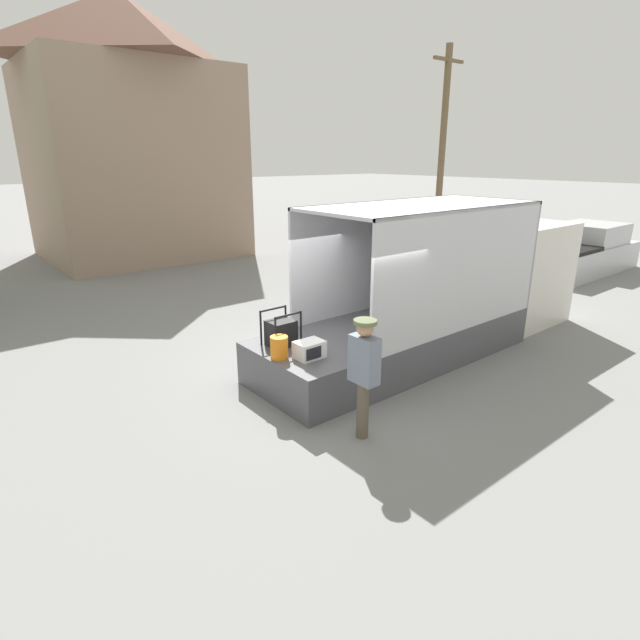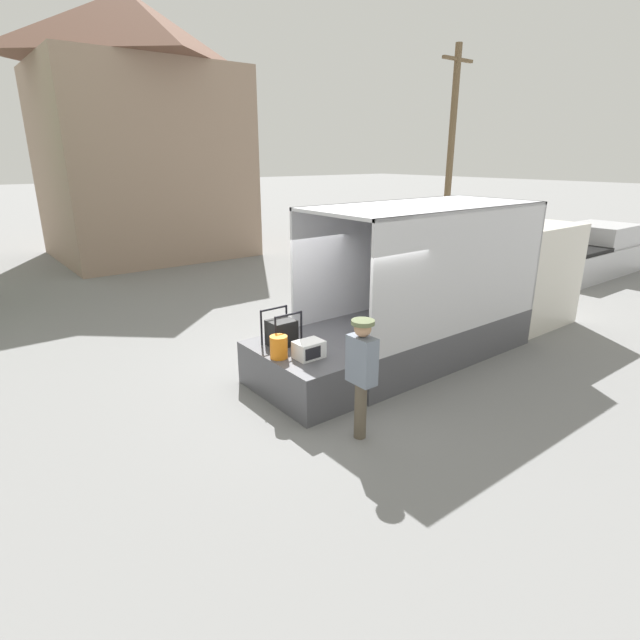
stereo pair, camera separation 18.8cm
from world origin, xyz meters
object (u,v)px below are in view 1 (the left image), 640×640
object	(u,v)px
pickup_truck_silver	(581,252)
utility_pole	(442,148)
worker_person	(364,366)
box_truck	(471,292)
orange_bucket	(279,347)
microwave	(309,350)
portable_generator	(282,332)

from	to	relation	value
pickup_truck_silver	utility_pole	bearing A→B (deg)	92.90
worker_person	pickup_truck_silver	distance (m)	14.17
box_truck	pickup_truck_silver	xyz separation A→B (m)	(8.76, 1.45, -0.33)
orange_bucket	utility_pole	world-z (taller)	utility_pole
orange_bucket	microwave	bearing A→B (deg)	-37.66
orange_bucket	pickup_truck_silver	world-z (taller)	pickup_truck_silver
portable_generator	pickup_truck_silver	bearing A→B (deg)	4.23
portable_generator	orange_bucket	bearing A→B (deg)	-129.05
utility_pole	orange_bucket	bearing A→B (deg)	-150.83
box_truck	orange_bucket	bearing A→B (deg)	-179.60
worker_person	pickup_truck_silver	bearing A→B (deg)	12.89
pickup_truck_silver	box_truck	bearing A→B (deg)	-170.63
microwave	pickup_truck_silver	xyz separation A→B (m)	(13.71, 1.79, -0.26)
microwave	worker_person	distance (m)	1.39
portable_generator	pickup_truck_silver	size ratio (longest dim) A/B	0.12
box_truck	utility_pole	bearing A→B (deg)	42.20
box_truck	worker_person	distance (m)	5.32
box_truck	microwave	distance (m)	4.96
portable_generator	utility_pole	bearing A→B (deg)	28.33
pickup_truck_silver	utility_pole	distance (m)	7.18
microwave	utility_pole	size ratio (longest dim) A/B	0.06
microwave	utility_pole	xyz separation A→B (m)	(13.40, 8.00, 3.33)
orange_bucket	pickup_truck_silver	size ratio (longest dim) A/B	0.07
worker_person	portable_generator	bearing A→B (deg)	88.02
portable_generator	microwave	bearing A→B (deg)	-89.06
utility_pole	pickup_truck_silver	bearing A→B (deg)	-87.10
microwave	orange_bucket	size ratio (longest dim) A/B	1.25
orange_bucket	pickup_truck_silver	bearing A→B (deg)	6.00
orange_bucket	worker_person	xyz separation A→B (m)	(0.31, -1.67, 0.15)
orange_bucket	pickup_truck_silver	xyz separation A→B (m)	(14.11, 1.48, -0.30)
microwave	worker_person	world-z (taller)	worker_person
box_truck	utility_pole	xyz separation A→B (m)	(8.45, 7.66, 3.26)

